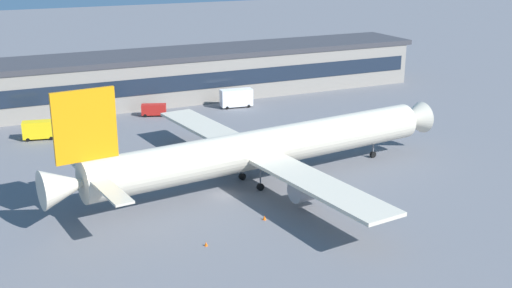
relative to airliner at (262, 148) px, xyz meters
name	(u,v)px	position (x,y,z in m)	size (l,w,h in m)	color
ground_plane	(224,195)	(-7.39, -2.25, -5.60)	(600.00, 600.00, 0.00)	slate
terminal_building	(120,80)	(-7.39, 59.41, 0.05)	(150.84, 17.68, 11.26)	gray
airliner	(262,148)	(0.00, 0.00, 0.00)	(67.75, 58.26, 18.03)	beige
baggage_tug	(98,118)	(-15.84, 45.29, -4.51)	(3.54, 4.12, 1.85)	#2651A5
crew_van	(154,109)	(-3.59, 45.95, -4.14)	(5.64, 3.86, 2.55)	red
catering_truck	(236,97)	(15.26, 45.34, -3.30)	(7.45, 3.43, 4.15)	white
stair_truck	(38,129)	(-28.36, 38.68, -3.62)	(6.35, 3.53, 3.55)	yellow
traffic_cone_0	(264,218)	(-5.78, -12.80, -5.28)	(0.51, 0.51, 0.64)	#F2590C
traffic_cone_1	(206,244)	(-15.71, -16.71, -5.32)	(0.44, 0.44, 0.55)	#F2590C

